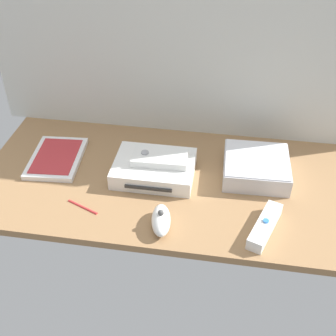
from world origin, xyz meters
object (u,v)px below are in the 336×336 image
Objects in this scene: remote_nunchuk at (161,220)px; remote_classic_pad at (160,157)px; game_console at (154,168)px; game_case at (57,158)px; mini_computer at (256,167)px; stylus_pen at (83,206)px; remote_wand at (265,226)px.

remote_classic_pad reaches higher than remote_nunchuk.
game_console is at bearing 95.63° from remote_nunchuk.
game_case is at bearing 138.52° from remote_nunchuk.
remote_classic_pad is (-25.15, -3.56, 2.77)cm from mini_computer.
mini_computer is 25.55cm from remote_classic_pad.
remote_nunchuk is at bearing -133.23° from mini_computer.
mini_computer is 46.09cm from stylus_pen.
remote_wand is 23.87cm from remote_nunchuk.
game_console is 1.39× the size of remote_wand.
remote_classic_pad reaches higher than game_console.
remote_nunchuk is at bearing -36.36° from game_case.
remote_wand is 32.42cm from remote_classic_pad.
game_console is 19.18cm from remote_nunchuk.
remote_wand is (2.18, -20.56, -1.13)cm from mini_computer.
remote_nunchuk reaches higher than game_case.
game_console is at bearing -8.79° from game_case.
game_case is at bearing 127.07° from stylus_pen.
game_console is at bearing -170.54° from mini_computer.
mini_computer is at bearing 25.23° from stylus_pen.
mini_computer is 54.80cm from game_case.
remote_classic_pad reaches higher than mini_computer.
mini_computer reaches higher than stylus_pen.
game_console is 2.34× the size of stylus_pen.
remote_classic_pad is (29.57, -1.24, 4.65)cm from game_case.
stylus_pen is at bearing -57.41° from game_case.
remote_wand is 1.68× the size of stylus_pen.
stylus_pen is at bearing 161.01° from remote_nunchuk.
remote_nunchuk is 19.99cm from remote_classic_pad.
remote_classic_pad is at bearing -171.94° from mini_computer.
remote_classic_pad is (-3.58, 19.38, 3.37)cm from remote_nunchuk.
stylus_pen is at bearing -161.14° from remote_wand.
game_console is at bearing -150.94° from remote_classic_pad.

